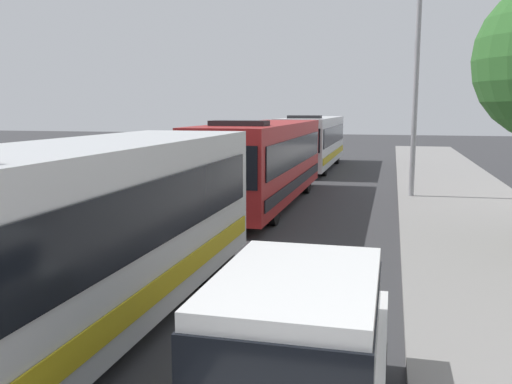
{
  "coord_description": "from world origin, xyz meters",
  "views": [
    {
      "loc": [
        3.3,
        2.76,
        3.58
      ],
      "look_at": [
        0.02,
        15.95,
        1.5
      ],
      "focal_mm": 38.41,
      "sensor_mm": 36.0,
      "label": 1
    }
  ],
  "objects_px": {
    "bus_middle": "(313,140)",
    "white_suv": "(294,358)",
    "streetlamp_mid": "(417,66)",
    "bus_second_in_line": "(264,160)",
    "bus_lead": "(76,234)"
  },
  "relations": [
    {
      "from": "bus_middle",
      "to": "white_suv",
      "type": "distance_m",
      "value": 27.67
    },
    {
      "from": "bus_middle",
      "to": "streetlamp_mid",
      "type": "bearing_deg",
      "value": -62.53
    },
    {
      "from": "bus_second_in_line",
      "to": "white_suv",
      "type": "height_order",
      "value": "bus_second_in_line"
    },
    {
      "from": "bus_middle",
      "to": "streetlamp_mid",
      "type": "height_order",
      "value": "streetlamp_mid"
    },
    {
      "from": "bus_middle",
      "to": "streetlamp_mid",
      "type": "xyz_separation_m",
      "value": [
        5.4,
        -10.38,
        3.48
      ]
    },
    {
      "from": "bus_lead",
      "to": "white_suv",
      "type": "xyz_separation_m",
      "value": [
        3.7,
        -1.93,
        -0.66
      ]
    },
    {
      "from": "bus_lead",
      "to": "bus_second_in_line",
      "type": "xyz_separation_m",
      "value": [
        0.0,
        12.54,
        0.0
      ]
    },
    {
      "from": "bus_second_in_line",
      "to": "white_suv",
      "type": "distance_m",
      "value": 14.95
    },
    {
      "from": "bus_lead",
      "to": "bus_second_in_line",
      "type": "height_order",
      "value": "same"
    },
    {
      "from": "bus_middle",
      "to": "white_suv",
      "type": "height_order",
      "value": "bus_middle"
    },
    {
      "from": "bus_middle",
      "to": "bus_second_in_line",
      "type": "bearing_deg",
      "value": -90.0
    },
    {
      "from": "bus_lead",
      "to": "bus_second_in_line",
      "type": "distance_m",
      "value": 12.54
    },
    {
      "from": "streetlamp_mid",
      "to": "bus_middle",
      "type": "bearing_deg",
      "value": 117.47
    },
    {
      "from": "bus_middle",
      "to": "white_suv",
      "type": "relative_size",
      "value": 2.54
    },
    {
      "from": "bus_lead",
      "to": "bus_middle",
      "type": "height_order",
      "value": "same"
    }
  ]
}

